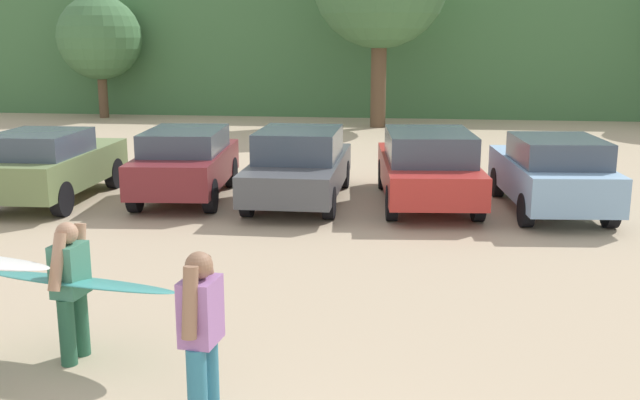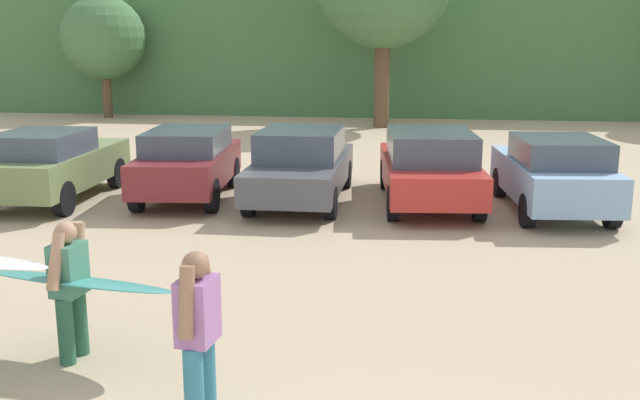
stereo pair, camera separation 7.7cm
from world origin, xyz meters
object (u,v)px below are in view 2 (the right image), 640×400
Objects in this scene: person_adult at (69,283)px; parked_car_sky_blue at (554,173)px; parked_car_maroon at (188,161)px; parked_car_dark_gray at (301,165)px; parked_car_red at (429,166)px; parked_car_olive_green at (53,164)px; person_companion at (198,327)px; surfboard_teal at (79,281)px.

parked_car_sky_blue is at bearing -122.85° from person_adult.
parked_car_maroon is 8.42m from person_adult.
parked_car_red is (2.78, 0.05, 0.03)m from parked_car_dark_gray.
parked_car_olive_green is 1.04× the size of parked_car_maroon.
person_companion is (3.13, -9.46, 0.11)m from parked_car_maroon.
parked_car_maroon is 2.50× the size of person_companion.
parked_car_sky_blue is (2.54, -0.37, -0.02)m from parked_car_red.
parked_car_sky_blue is (7.87, -0.25, -0.01)m from parked_car_maroon.
parked_car_red is (5.33, 0.11, 0.01)m from parked_car_maroon.
parked_car_sky_blue reaches higher than parked_car_maroon.
person_adult is at bearing 171.31° from parked_car_dark_gray.
person_adult is at bearing -176.11° from parked_car_maroon.
person_adult is at bearing 135.58° from parked_car_sky_blue.
person_adult is at bearing 148.84° from parked_car_red.
parked_car_red reaches higher than surfboard_teal.
parked_car_sky_blue is 10.35m from person_companion.
parked_car_olive_green is 0.90× the size of parked_car_red.
parked_car_dark_gray is at bearing 81.28° from parked_car_sky_blue.
surfboard_teal is (0.08, 0.06, -0.00)m from person_adult.
parked_car_olive_green is 1.01× the size of parked_car_sky_blue.
parked_car_red is at bearing -86.27° from parked_car_olive_green.
parked_car_red reaches higher than parked_car_sky_blue.
parked_car_olive_green is 10.63m from person_companion.
person_adult is (-1.25, -8.38, 0.09)m from parked_car_dark_gray.
parked_car_maroon is at bearing -69.62° from surfboard_teal.
person_companion is at bearing -166.70° from parked_car_maroon.
parked_car_maroon is (2.85, 0.67, -0.00)m from parked_car_olive_green.
parked_car_dark_gray is 1.92× the size of surfboard_teal.
parked_car_red is 3.02× the size of person_adult.
parked_car_red reaches higher than person_adult.
parked_car_maroon is 2.62× the size of person_adult.
parked_car_maroon is at bearing 91.32° from parked_car_dark_gray.
person_companion is at bearing -176.74° from parked_car_dark_gray.
person_companion is (5.98, -8.79, 0.11)m from parked_car_olive_green.
parked_car_dark_gray is at bearing -80.23° from person_companion.
person_adult is (-4.03, -8.43, 0.06)m from parked_car_red.
parked_car_olive_green is 10.72m from parked_car_sky_blue.
parked_car_sky_blue is at bearing -110.93° from person_companion.
person_companion is (0.58, -9.53, 0.13)m from parked_car_dark_gray.
surfboard_teal is (-3.95, -8.37, 0.06)m from parked_car_red.
parked_car_olive_green is at bearing 89.83° from parked_car_red.
parked_car_maroon is 2.55m from parked_car_dark_gray.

